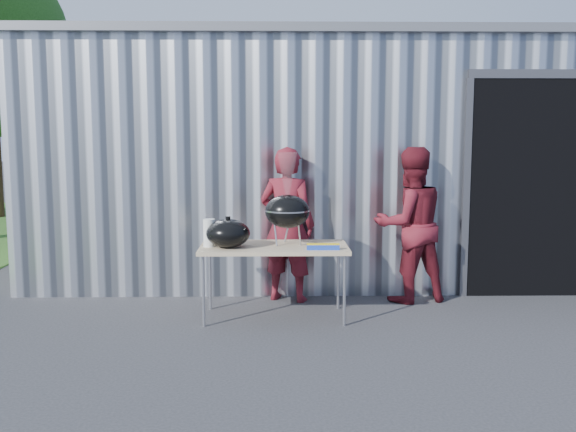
{
  "coord_description": "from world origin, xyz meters",
  "views": [
    {
      "loc": [
        -0.12,
        -5.6,
        1.87
      ],
      "look_at": [
        -0.0,
        0.87,
        1.05
      ],
      "focal_mm": 40.0,
      "sensor_mm": 36.0,
      "label": 1
    }
  ],
  "objects_px": {
    "folding_table": "(274,249)",
    "person_bystander": "(410,225)",
    "kettle_grill": "(287,204)",
    "person_cook": "(287,224)"
  },
  "relations": [
    {
      "from": "folding_table",
      "to": "kettle_grill",
      "type": "distance_m",
      "value": 0.48
    },
    {
      "from": "folding_table",
      "to": "kettle_grill",
      "type": "relative_size",
      "value": 1.59
    },
    {
      "from": "kettle_grill",
      "to": "folding_table",
      "type": "bearing_deg",
      "value": -156.02
    },
    {
      "from": "kettle_grill",
      "to": "person_bystander",
      "type": "xyz_separation_m",
      "value": [
        1.39,
        0.58,
        -0.3
      ]
    },
    {
      "from": "folding_table",
      "to": "person_bystander",
      "type": "distance_m",
      "value": 1.66
    },
    {
      "from": "person_bystander",
      "to": "person_cook",
      "type": "bearing_deg",
      "value": -17.15
    },
    {
      "from": "person_cook",
      "to": "person_bystander",
      "type": "distance_m",
      "value": 1.38
    },
    {
      "from": "kettle_grill",
      "to": "person_bystander",
      "type": "relative_size",
      "value": 0.54
    },
    {
      "from": "folding_table",
      "to": "person_cook",
      "type": "distance_m",
      "value": 0.72
    },
    {
      "from": "folding_table",
      "to": "kettle_grill",
      "type": "height_order",
      "value": "kettle_grill"
    }
  ]
}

